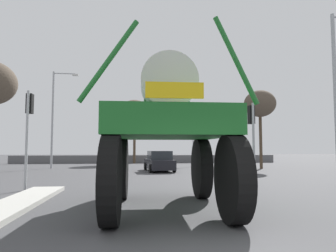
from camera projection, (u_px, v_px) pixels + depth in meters
The scene contains 10 objects.
ground_plane at pixel (154, 172), 21.70m from camera, with size 120.00×120.00×0.00m, color #424244.
oversize_sprayer at pixel (166, 132), 8.71m from camera, with size 4.16×5.77×4.82m.
sedan_ahead at pixel (159, 162), 22.64m from camera, with size 2.20×4.25×1.52m.
traffic_signal_near_left at pixel (29, 118), 12.66m from camera, with size 0.24×0.54×4.13m.
traffic_signal_near_right at pixel (252, 126), 13.72m from camera, with size 0.24×0.54×3.77m.
traffic_signal_far_left at pixel (193, 137), 28.82m from camera, with size 0.24×0.55×3.79m.
streetlight_far_left at pixel (55, 114), 26.11m from camera, with size 2.20×0.24×8.40m.
bare_tree_right at pixel (260, 104), 25.70m from camera, with size 2.67×2.67×6.64m.
bare_tree_far_center at pixel (135, 113), 34.37m from camera, with size 3.39×3.39×7.20m.
roadside_barrier at pixel (147, 159), 34.82m from camera, with size 30.44×0.24×0.90m, color #59595B.
Camera 1 is at (-1.42, -3.86, 1.74)m, focal length 32.32 mm.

